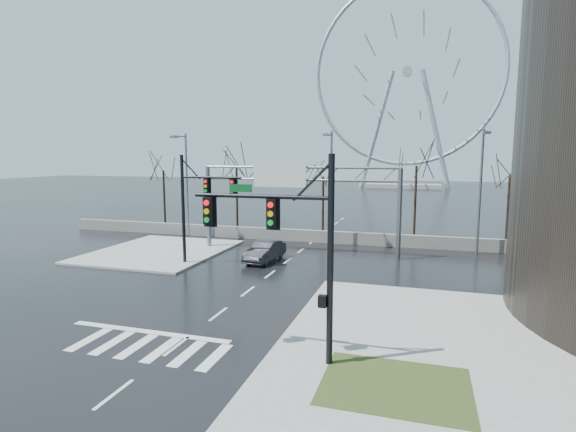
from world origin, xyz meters
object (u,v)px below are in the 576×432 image
at_px(signal_mast_near, 294,238).
at_px(ferris_wheel, 407,79).
at_px(signal_mast_far, 197,199).
at_px(car, 265,251).
at_px(sign_gantry, 293,190).

bearing_deg(signal_mast_near, ferris_wheel, 90.08).
bearing_deg(signal_mast_far, ferris_wheel, 82.80).
height_order(signal_mast_far, ferris_wheel, ferris_wheel).
relative_size(signal_mast_near, signal_mast_far, 1.00).
height_order(ferris_wheel, car, ferris_wheel).
xyz_separation_m(sign_gantry, ferris_wheel, (5.38, 80.04, 20.95)).
xyz_separation_m(signal_mast_far, sign_gantry, (5.49, 6.00, 0.35)).
distance_m(signal_mast_near, signal_mast_far, 17.03).
relative_size(signal_mast_near, car, 1.74).
bearing_deg(ferris_wheel, signal_mast_near, -89.92).
distance_m(ferris_wheel, car, 87.48).
relative_size(signal_mast_far, ferris_wheel, 0.16).
xyz_separation_m(signal_mast_near, sign_gantry, (-5.52, 19.00, 0.31)).
xyz_separation_m(ferris_wheel, car, (-6.64, -83.45, -25.38)).
bearing_deg(ferris_wheel, signal_mast_far, -97.20).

